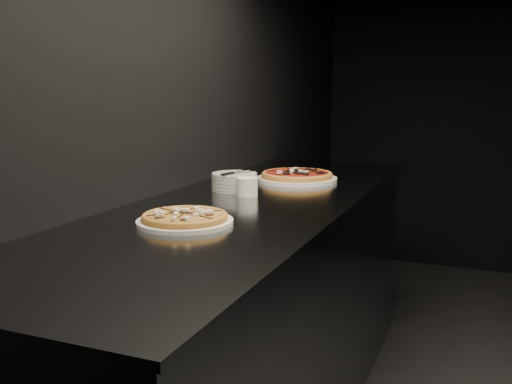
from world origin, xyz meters
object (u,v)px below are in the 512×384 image
at_px(counter, 251,318).
at_px(pizza_tomato, 297,176).
at_px(ramekin, 247,186).
at_px(plate_stack, 234,181).
at_px(cutlery, 235,173).
at_px(pizza_mushroom, 185,218).

relative_size(counter, pizza_tomato, 6.85).
bearing_deg(ramekin, plate_stack, 133.42).
relative_size(counter, plate_stack, 13.39).
bearing_deg(plate_stack, ramekin, -46.58).
height_order(plate_stack, cutlery, cutlery).
bearing_deg(ramekin, pizza_tomato, 81.57).
relative_size(cutlery, ramekin, 2.31).
relative_size(plate_stack, ramekin, 2.27).
xyz_separation_m(pizza_mushroom, pizza_tomato, (0.05, 0.91, 0.00)).
relative_size(pizza_mushroom, pizza_tomato, 0.92).
distance_m(cutlery, ramekin, 0.14).
distance_m(pizza_mushroom, pizza_tomato, 0.91).
height_order(pizza_mushroom, ramekin, ramekin).
relative_size(pizza_tomato, ramekin, 4.44).
height_order(plate_stack, ramekin, ramekin).
xyz_separation_m(pizza_mushroom, cutlery, (-0.10, 0.59, 0.05)).
height_order(pizza_tomato, cutlery, cutlery).
bearing_deg(ramekin, cutlery, 135.27).
height_order(counter, pizza_tomato, pizza_tomato).
bearing_deg(cutlery, counter, -36.76).
xyz_separation_m(plate_stack, cutlery, (0.01, -0.01, 0.04)).
distance_m(plate_stack, cutlery, 0.04).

